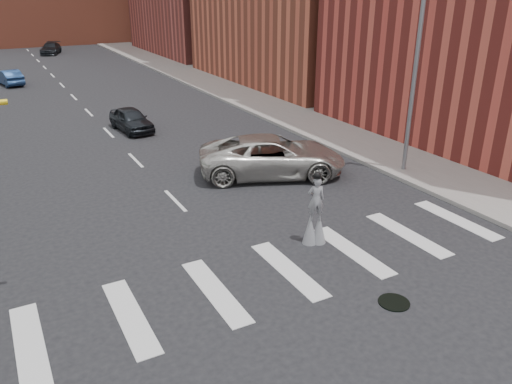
% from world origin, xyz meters
% --- Properties ---
extents(ground_plane, '(160.00, 160.00, 0.00)m').
position_xyz_m(ground_plane, '(0.00, 0.00, 0.00)').
color(ground_plane, black).
rests_on(ground_plane, ground).
extents(sidewalk_right, '(5.00, 90.00, 0.18)m').
position_xyz_m(sidewalk_right, '(12.50, 25.00, 0.09)').
color(sidewalk_right, gray).
rests_on(sidewalk_right, ground).
extents(manhole, '(0.90, 0.90, 0.04)m').
position_xyz_m(manhole, '(3.00, -2.00, 0.02)').
color(manhole, black).
rests_on(manhole, ground).
extents(streetlight, '(2.05, 0.20, 9.00)m').
position_xyz_m(streetlight, '(10.90, 6.00, 4.90)').
color(streetlight, slate).
rests_on(streetlight, ground).
extents(stilt_performer, '(0.82, 0.63, 2.67)m').
position_xyz_m(stilt_performer, '(3.05, 2.12, 1.00)').
color(stilt_performer, '#382216').
rests_on(stilt_performer, ground).
extents(suv_crossing, '(7.57, 5.61, 1.91)m').
position_xyz_m(suv_crossing, '(5.18, 8.73, 0.96)').
color(suv_crossing, beige).
rests_on(suv_crossing, ground).
extents(car_near, '(2.13, 4.35, 1.43)m').
position_xyz_m(car_near, '(1.42, 19.76, 0.71)').
color(car_near, black).
rests_on(car_near, ground).
extents(car_mid, '(2.28, 4.44, 1.40)m').
position_xyz_m(car_mid, '(-4.09, 40.26, 0.70)').
color(car_mid, navy).
rests_on(car_mid, ground).
extents(car_far, '(3.55, 5.43, 1.46)m').
position_xyz_m(car_far, '(2.33, 61.81, 0.73)').
color(car_far, black).
rests_on(car_far, ground).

